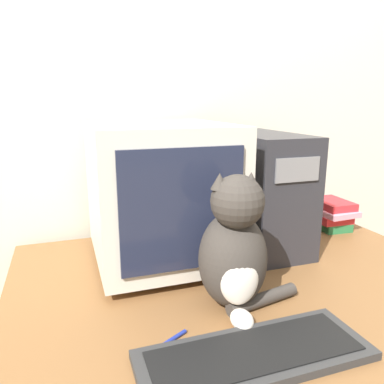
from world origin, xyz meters
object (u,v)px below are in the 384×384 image
object	(u,v)px
cat	(235,251)
book_stack	(329,213)
crt_monitor	(160,192)
computer_tower	(260,190)
keyboard	(255,355)
pen	(162,346)

from	to	relation	value
cat	book_stack	distance (m)	0.76
crt_monitor	book_stack	xyz separation A→B (m)	(0.72, 0.09, -0.17)
computer_tower	cat	size ratio (longest dim) A/B	1.23
crt_monitor	cat	bearing A→B (deg)	-73.95
crt_monitor	keyboard	bearing A→B (deg)	-84.31
computer_tower	book_stack	world-z (taller)	computer_tower
keyboard	pen	size ratio (longest dim) A/B	3.63
crt_monitor	computer_tower	size ratio (longest dim) A/B	1.11
crt_monitor	cat	world-z (taller)	crt_monitor
computer_tower	book_stack	size ratio (longest dim) A/B	1.97
book_stack	pen	bearing A→B (deg)	-147.93
pen	computer_tower	bearing A→B (deg)	43.83
crt_monitor	book_stack	world-z (taller)	crt_monitor
crt_monitor	computer_tower	xyz separation A→B (m)	(0.36, 0.02, -0.03)
keyboard	pen	world-z (taller)	keyboard
computer_tower	book_stack	bearing A→B (deg)	10.31
computer_tower	keyboard	distance (m)	0.66
keyboard	cat	xyz separation A→B (m)	(0.04, 0.19, 0.14)
crt_monitor	pen	size ratio (longest dim) A/B	3.62
computer_tower	crt_monitor	bearing A→B (deg)	-176.48
keyboard	book_stack	distance (m)	0.91
crt_monitor	keyboard	distance (m)	0.57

